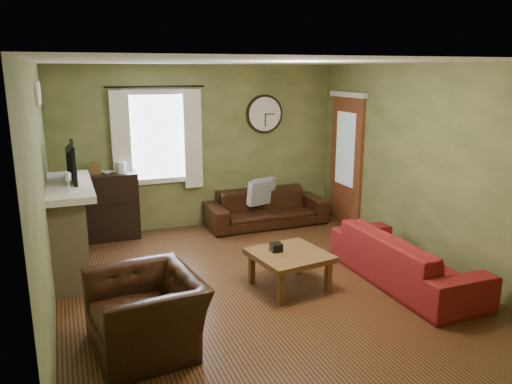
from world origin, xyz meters
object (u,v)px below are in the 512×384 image
object	(u,v)px
sofa_brown	(266,208)
coffee_table	(289,270)
bookshelf	(109,207)
armchair	(146,313)
sofa_red	(405,258)

from	to	relation	value
sofa_brown	coffee_table	bearing A→B (deg)	-106.13
bookshelf	sofa_brown	world-z (taller)	bookshelf
armchair	sofa_brown	bearing A→B (deg)	134.37
bookshelf	coffee_table	size ratio (longest dim) A/B	1.24
bookshelf	coffee_table	distance (m)	3.15
sofa_brown	sofa_red	distance (m)	2.84
armchair	coffee_table	xyz separation A→B (m)	(1.79, 0.71, -0.13)
sofa_brown	coffee_table	world-z (taller)	sofa_brown
armchair	bookshelf	bearing A→B (deg)	173.01
bookshelf	coffee_table	world-z (taller)	bookshelf
bookshelf	sofa_red	bearing A→B (deg)	-43.23
armchair	sofa_red	bearing A→B (deg)	89.06
sofa_brown	armchair	size ratio (longest dim) A/B	1.85
bookshelf	armchair	world-z (taller)	bookshelf
sofa_brown	armchair	world-z (taller)	armchair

